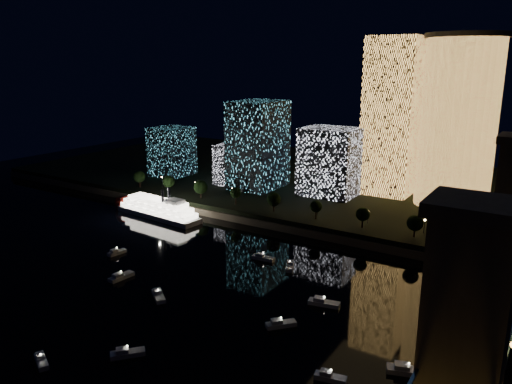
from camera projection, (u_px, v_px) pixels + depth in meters
ground at (200, 332)px, 128.80m from camera, size 520.00×520.00×0.00m
far_bank at (394, 191)px, 258.62m from camera, size 420.00×160.00×5.00m
seawall at (332, 236)px, 195.28m from camera, size 420.00×6.00×3.00m
tower_cylindrical at (458, 122)px, 216.26m from camera, size 34.00×34.00×74.28m
tower_rectangular at (392, 117)px, 237.46m from camera, size 23.27×23.27×74.05m
midrise_blocks at (259, 153)px, 254.29m from camera, size 115.91×31.28×43.77m
truss_bridge at (481, 344)px, 93.90m from camera, size 13.00×266.00×50.00m
riverboat at (155, 208)px, 224.38m from camera, size 48.47×13.92×14.40m
motorboats at (205, 304)px, 141.74m from camera, size 123.75×85.63×2.78m
esplanade_trees at (270, 199)px, 214.43m from camera, size 166.26×6.62×8.81m
street_lamps at (273, 198)px, 220.82m from camera, size 132.70×0.70×5.65m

